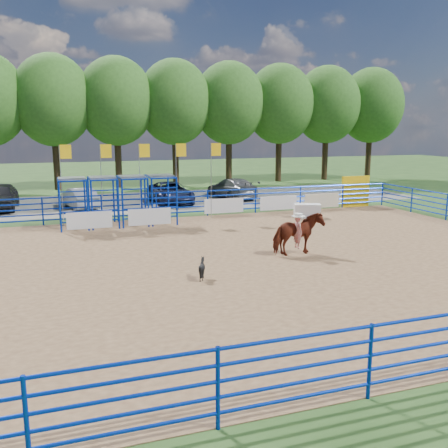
{
  "coord_description": "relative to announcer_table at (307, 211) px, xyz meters",
  "views": [
    {
      "loc": [
        -5.41,
        -17.3,
        5.06
      ],
      "look_at": [
        0.9,
        1.0,
        1.3
      ],
      "focal_mm": 40.0,
      "sensor_mm": 36.0,
      "label": 1
    }
  ],
  "objects": [
    {
      "name": "ground",
      "position": [
        -8.15,
        -7.53,
        -0.41
      ],
      "size": [
        120.0,
        120.0,
        0.0
      ],
      "primitive_type": "plane",
      "color": "#335522",
      "rests_on": "ground"
    },
    {
      "name": "arena_dirt",
      "position": [
        -8.15,
        -7.53,
        -0.4
      ],
      "size": [
        30.0,
        20.0,
        0.02
      ],
      "primitive_type": "cube",
      "color": "olive",
      "rests_on": "ground"
    },
    {
      "name": "gravel_strip",
      "position": [
        -8.15,
        9.47,
        -0.4
      ],
      "size": [
        40.0,
        10.0,
        0.01
      ],
      "primitive_type": "cube",
      "color": "slate",
      "rests_on": "ground"
    },
    {
      "name": "announcer_table",
      "position": [
        0.0,
        0.0,
        0.0
      ],
      "size": [
        1.6,
        1.15,
        0.78
      ],
      "primitive_type": "cube",
      "rotation": [
        0.0,
        0.0,
        -0.36
      ],
      "color": "white",
      "rests_on": "arena_dirt"
    },
    {
      "name": "horse_and_rider",
      "position": [
        -4.41,
        -7.38,
        0.52
      ],
      "size": [
        2.09,
        1.08,
        2.35
      ],
      "color": "maroon",
      "rests_on": "arena_dirt"
    },
    {
      "name": "calf",
      "position": [
        -8.97,
        -9.26,
        -0.03
      ],
      "size": [
        0.84,
        0.8,
        0.71
      ],
      "primitive_type": "imported",
      "rotation": [
        0.0,
        0.0,
        2.03
      ],
      "color": "black",
      "rests_on": "arena_dirt"
    },
    {
      "name": "car_a",
      "position": [
        -16.72,
        8.78,
        0.42
      ],
      "size": [
        2.11,
        4.88,
        1.64
      ],
      "primitive_type": "imported",
      "rotation": [
        0.0,
        0.0,
        -0.04
      ],
      "color": "black",
      "rests_on": "gravel_strip"
    },
    {
      "name": "car_b",
      "position": [
        -12.01,
        7.63,
        0.27
      ],
      "size": [
        2.25,
        4.24,
        1.33
      ],
      "primitive_type": "imported",
      "rotation": [
        0.0,
        0.0,
        3.36
      ],
      "color": "gray",
      "rests_on": "gravel_strip"
    },
    {
      "name": "car_c",
      "position": [
        -6.09,
        7.94,
        0.31
      ],
      "size": [
        2.49,
        5.18,
        1.42
      ],
      "primitive_type": "imported",
      "rotation": [
        0.0,
        0.0,
        0.03
      ],
      "color": "#161A37",
      "rests_on": "gravel_strip"
    },
    {
      "name": "car_d",
      "position": [
        -1.26,
        9.07,
        0.32
      ],
      "size": [
        2.84,
        5.21,
        1.43
      ],
      "primitive_type": "imported",
      "rotation": [
        0.0,
        0.0,
        3.32
      ],
      "color": "#5C5C5F",
      "rests_on": "gravel_strip"
    },
    {
      "name": "perimeter_fence",
      "position": [
        -8.15,
        -7.53,
        0.34
      ],
      "size": [
        30.1,
        20.1,
        1.5
      ],
      "color": "#082EBA",
      "rests_on": "ground"
    },
    {
      "name": "chute_assembly",
      "position": [
        -10.05,
        1.3,
        0.85
      ],
      "size": [
        19.32,
        2.41,
        4.2
      ],
      "color": "#082EBA",
      "rests_on": "ground"
    },
    {
      "name": "treeline",
      "position": [
        -8.15,
        18.47,
        7.13
      ],
      "size": [
        56.4,
        6.4,
        11.24
      ],
      "color": "#3F2B19",
      "rests_on": "ground"
    }
  ]
}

